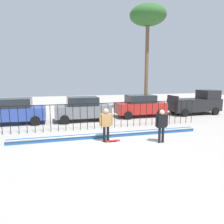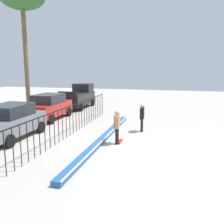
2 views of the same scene
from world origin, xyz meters
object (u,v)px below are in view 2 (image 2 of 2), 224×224
object	(u,v)px
skateboard	(120,141)
camera_operator	(142,115)
skateboarder	(117,124)
parked_car_gray	(11,121)
parked_car_red	(49,106)
pickup_truck	(79,97)
palm_tree_tall	(22,0)

from	to	relation	value
skateboard	camera_operator	xyz separation A→B (m)	(2.42, -0.82, 0.99)
skateboarder	camera_operator	xyz separation A→B (m)	(2.75, -0.90, -0.03)
skateboarder	parked_car_gray	size ratio (longest dim) A/B	0.42
skateboard	camera_operator	size ratio (longest dim) A/B	0.46
camera_operator	parked_car_red	size ratio (longest dim) A/B	0.41
skateboard	pickup_truck	size ratio (longest dim) A/B	0.17
skateboard	pickup_truck	xyz separation A→B (m)	(9.93, 6.35, 0.98)
skateboarder	skateboard	bearing A→B (deg)	-34.31
skateboarder	skateboard	size ratio (longest dim) A/B	2.25
parked_car_red	pickup_truck	distance (m)	5.62
parked_car_gray	pickup_truck	xyz separation A→B (m)	(10.72, 0.36, 0.06)
skateboarder	parked_car_red	world-z (taller)	parked_car_red
pickup_truck	palm_tree_tall	xyz separation A→B (m)	(-3.79, 3.03, 8.09)
skateboard	parked_car_red	bearing A→B (deg)	70.30
camera_operator	palm_tree_tall	bearing A→B (deg)	-104.26
parked_car_gray	palm_tree_tall	xyz separation A→B (m)	(6.93, 3.39, 8.16)
pickup_truck	palm_tree_tall	size ratio (longest dim) A/B	0.46
camera_operator	parked_car_gray	world-z (taller)	parked_car_gray
skateboarder	palm_tree_tall	bearing A→B (deg)	35.13
skateboarder	palm_tree_tall	world-z (taller)	palm_tree_tall
skateboarder	parked_car_red	size ratio (longest dim) A/B	0.42
palm_tree_tall	pickup_truck	bearing A→B (deg)	-38.64
skateboarder	parked_car_gray	xyz separation A→B (m)	(-0.45, 5.90, -0.11)
skateboard	parked_car_red	size ratio (longest dim) A/B	0.19
parked_car_gray	parked_car_red	distance (m)	5.13
skateboard	camera_operator	distance (m)	2.74
camera_operator	parked_car_red	bearing A→B (deg)	-98.76
camera_operator	pickup_truck	world-z (taller)	pickup_truck
parked_car_red	camera_operator	bearing A→B (deg)	-104.03
parked_car_red	palm_tree_tall	world-z (taller)	palm_tree_tall
skateboarder	palm_tree_tall	size ratio (longest dim) A/B	0.17
pickup_truck	palm_tree_tall	world-z (taller)	palm_tree_tall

